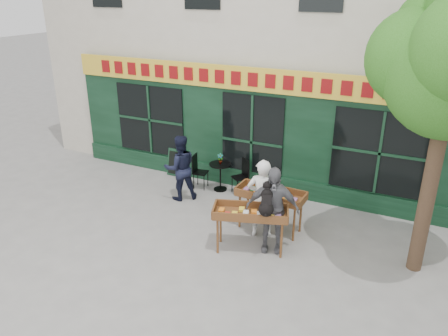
{
  "coord_description": "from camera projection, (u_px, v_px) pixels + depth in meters",
  "views": [
    {
      "loc": [
        4.04,
        -7.81,
        5.12
      ],
      "look_at": [
        0.05,
        0.5,
        1.29
      ],
      "focal_mm": 35.0,
      "sensor_mm": 36.0,
      "label": 1
    }
  ],
  "objects": [
    {
      "name": "bistro_table",
      "position": [
        220.0,
        171.0,
        11.71
      ],
      "size": [
        0.6,
        0.6,
        0.76
      ],
      "color": "black",
      "rests_on": "ground"
    },
    {
      "name": "book_cart_right",
      "position": [
        271.0,
        197.0,
        9.67
      ],
      "size": [
        1.52,
        0.68,
        0.99
      ],
      "rotation": [
        0.0,
        0.0,
        -0.04
      ],
      "color": "brown",
      "rests_on": "ground"
    },
    {
      "name": "potted_plant",
      "position": [
        220.0,
        159.0,
        11.57
      ],
      "size": [
        0.18,
        0.15,
        0.29
      ],
      "primitive_type": "imported",
      "rotation": [
        0.0,
        0.0,
        0.4
      ],
      "color": "gray",
      "rests_on": "bistro_table"
    },
    {
      "name": "ground",
      "position": [
        213.0,
        227.0,
        10.08
      ],
      "size": [
        80.0,
        80.0,
        0.0
      ],
      "primitive_type": "plane",
      "color": "slate",
      "rests_on": "ground"
    },
    {
      "name": "bistro_chair_left",
      "position": [
        197.0,
        168.0,
        11.87
      ],
      "size": [
        0.41,
        0.41,
        0.95
      ],
      "rotation": [
        0.0,
        0.0,
        1.7
      ],
      "color": "black",
      "rests_on": "ground"
    },
    {
      "name": "woman",
      "position": [
        262.0,
        199.0,
        9.41
      ],
      "size": [
        0.76,
        0.61,
        1.8
      ],
      "primitive_type": "imported",
      "rotation": [
        0.0,
        0.0,
        3.46
      ],
      "color": "silver",
      "rests_on": "ground"
    },
    {
      "name": "man_left",
      "position": [
        180.0,
        168.0,
        11.12
      ],
      "size": [
        1.06,
        1.05,
        1.72
      ],
      "primitive_type": "imported",
      "rotation": [
        0.0,
        0.0,
        3.89
      ],
      "color": "black",
      "rests_on": "ground"
    },
    {
      "name": "chalkboard",
      "position": [
        176.0,
        163.0,
        12.67
      ],
      "size": [
        0.56,
        0.2,
        0.79
      ],
      "rotation": [
        0.0,
        0.0,
        -0.02
      ],
      "color": "black",
      "rests_on": "ground"
    },
    {
      "name": "bistro_chair_right",
      "position": [
        243.0,
        173.0,
        11.57
      ],
      "size": [
        0.51,
        0.51,
        0.95
      ],
      "rotation": [
        0.0,
        0.0,
        -0.65
      ],
      "color": "black",
      "rests_on": "ground"
    },
    {
      "name": "book_cart_center",
      "position": [
        251.0,
        215.0,
        8.9
      ],
      "size": [
        1.62,
        1.06,
        0.99
      ],
      "rotation": [
        0.0,
        0.0,
        0.32
      ],
      "color": "brown",
      "rests_on": "ground"
    },
    {
      "name": "man_right",
      "position": [
        272.0,
        209.0,
        8.89
      ],
      "size": [
        1.18,
        0.76,
        1.86
      ],
      "primitive_type": "imported",
      "rotation": [
        0.0,
        0.0,
        0.31
      ],
      "color": "#5A595F",
      "rests_on": "ground"
    },
    {
      "name": "dog",
      "position": [
        267.0,
        199.0,
        8.54
      ],
      "size": [
        0.51,
        0.68,
        0.6
      ],
      "primitive_type": null,
      "rotation": [
        0.0,
        0.0,
        0.32
      ],
      "color": "black",
      "rests_on": "book_cart_center"
    }
  ]
}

